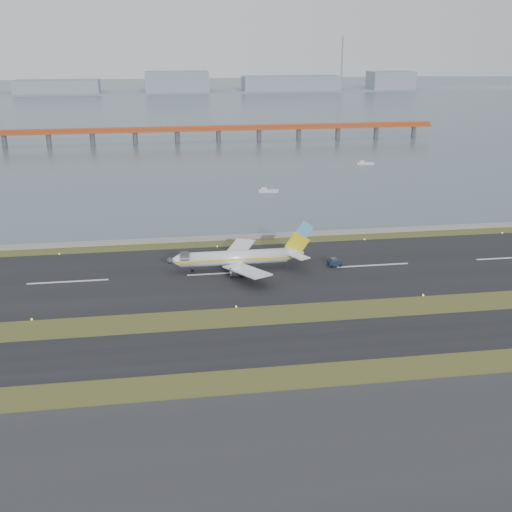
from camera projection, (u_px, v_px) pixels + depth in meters
name	position (u px, v px, depth m)	size (l,w,h in m)	color
ground	(240.00, 321.00, 139.40)	(1000.00, 1000.00, 0.00)	#334819
apron_strip	(293.00, 487.00, 87.97)	(1000.00, 50.00, 0.10)	#2C2D2F
taxiway_strip	(248.00, 346.00, 128.17)	(1000.00, 18.00, 0.10)	black
runway_strip	(226.00, 273.00, 167.43)	(1000.00, 45.00, 0.10)	black
seawall	(215.00, 238.00, 195.32)	(1000.00, 2.50, 1.00)	gray
bay_water	(173.00, 106.00, 569.39)	(1400.00, 800.00, 1.30)	#495C69
red_pier	(218.00, 130.00, 373.63)	(260.00, 5.00, 10.20)	#A5421C
far_shoreline	(180.00, 86.00, 718.96)	(1400.00, 80.00, 60.50)	gray
airliner	(240.00, 257.00, 169.11)	(38.52, 32.89, 12.80)	white
pushback_tug	(335.00, 262.00, 172.35)	(3.86, 2.52, 2.34)	#121F32
workboat_near	(268.00, 191.00, 254.79)	(8.24, 3.63, 1.93)	silver
workboat_far	(365.00, 163.00, 310.07)	(8.27, 3.85, 1.93)	silver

